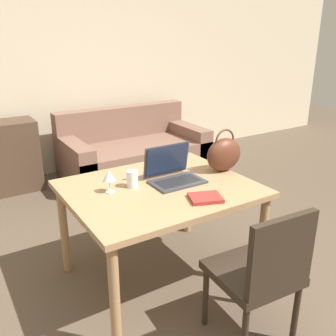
{
  "coord_description": "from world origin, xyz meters",
  "views": [
    {
      "loc": [
        -1.13,
        -1.38,
        1.72
      ],
      "look_at": [
        0.14,
        0.65,
        0.85
      ],
      "focal_mm": 40.0,
      "sensor_mm": 36.0,
      "label": 1
    }
  ],
  "objects": [
    {
      "name": "drinking_glass",
      "position": [
        -0.09,
        0.74,
        0.79
      ],
      "size": [
        0.08,
        0.08,
        0.12
      ],
      "color": "silver",
      "rests_on": "dining_table"
    },
    {
      "name": "wine_glass",
      "position": [
        -0.26,
        0.74,
        0.84
      ],
      "size": [
        0.08,
        0.08,
        0.16
      ],
      "color": "silver",
      "rests_on": "dining_table"
    },
    {
      "name": "chair",
      "position": [
        0.22,
        -0.19,
        0.49
      ],
      "size": [
        0.47,
        0.47,
        0.88
      ],
      "rotation": [
        0.0,
        0.0,
        -0.07
      ],
      "color": "#2D2319",
      "rests_on": "ground_plane"
    },
    {
      "name": "wall_back",
      "position": [
        0.0,
        3.28,
        1.35
      ],
      "size": [
        10.0,
        0.06,
        2.7
      ],
      "color": "beige",
      "rests_on": "ground_plane"
    },
    {
      "name": "laptop",
      "position": [
        0.21,
        0.7,
        0.8
      ],
      "size": [
        0.36,
        0.28,
        0.25
      ],
      "color": "#38383D",
      "rests_on": "dining_table"
    },
    {
      "name": "book",
      "position": [
        0.2,
        0.31,
        0.74
      ],
      "size": [
        0.24,
        0.22,
        0.02
      ],
      "rotation": [
        0.0,
        0.0,
        -0.35
      ],
      "color": "maroon",
      "rests_on": "dining_table"
    },
    {
      "name": "dining_table",
      "position": [
        0.07,
        0.65,
        0.65
      ],
      "size": [
        1.24,
        1.02,
        0.73
      ],
      "color": "#A87F56",
      "rests_on": "ground_plane"
    },
    {
      "name": "ground_plane",
      "position": [
        0.0,
        0.0,
        0.0
      ],
      "size": [
        14.0,
        14.0,
        0.0
      ],
      "primitive_type": "plane",
      "color": "brown"
    },
    {
      "name": "handbag",
      "position": [
        0.64,
        0.66,
        0.86
      ],
      "size": [
        0.3,
        0.16,
        0.32
      ],
      "color": "#592D1E",
      "rests_on": "dining_table"
    },
    {
      "name": "couch",
      "position": [
        0.88,
        2.67,
        0.28
      ],
      "size": [
        1.75,
        0.93,
        0.82
      ],
      "color": "#7F5B4C",
      "rests_on": "ground_plane"
    }
  ]
}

